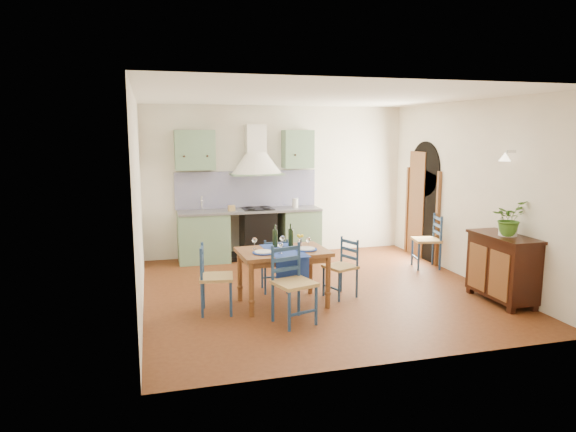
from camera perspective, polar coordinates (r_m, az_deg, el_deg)
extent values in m
plane|color=#48210F|center=(7.67, 3.42, -8.24)|extent=(5.00, 5.00, 0.00)
cube|color=beige|center=(9.76, -1.19, 3.93)|extent=(5.00, 0.04, 2.80)
cube|color=slate|center=(9.35, -9.36, -2.37)|extent=(0.90, 0.60, 0.88)
cube|color=slate|center=(9.69, 1.28, -1.84)|extent=(0.70, 0.60, 0.88)
cube|color=black|center=(9.50, -3.35, -2.08)|extent=(0.60, 0.58, 0.88)
cube|color=slate|center=(9.39, -4.27, 0.63)|extent=(2.60, 0.64, 0.04)
cube|color=silver|center=(9.27, -9.44, 0.38)|extent=(0.45, 0.40, 0.03)
cylinder|color=silver|center=(9.43, -9.57, 1.48)|extent=(0.02, 0.02, 0.26)
cube|color=black|center=(9.42, -3.38, 0.81)|extent=(0.55, 0.48, 0.02)
cube|color=black|center=(9.61, -4.27, -4.41)|extent=(2.60, 0.50, 0.08)
cube|color=#0B094F|center=(9.61, -4.61, 2.99)|extent=(2.65, 0.05, 0.68)
cube|color=slate|center=(9.29, -10.32, 7.23)|extent=(0.70, 0.34, 0.70)
cube|color=slate|center=(9.64, 1.09, 7.44)|extent=(0.55, 0.34, 0.70)
cone|color=beige|center=(9.39, -3.50, 5.85)|extent=(0.96, 0.96, 0.40)
cube|color=beige|center=(9.46, -3.64, 8.60)|extent=(0.36, 0.30, 0.50)
cube|color=beige|center=(8.51, 19.70, 2.61)|extent=(0.04, 5.00, 2.80)
cube|color=black|center=(9.75, 14.77, 0.21)|extent=(0.03, 1.00, 1.65)
cylinder|color=black|center=(9.66, 14.97, 5.05)|extent=(0.03, 1.00, 1.00)
cube|color=brown|center=(9.28, 16.29, -0.30)|extent=(0.06, 0.06, 1.65)
cube|color=brown|center=(10.20, 13.14, 0.67)|extent=(0.06, 0.06, 1.65)
cube|color=brown|center=(9.91, 14.10, 1.29)|extent=(0.04, 0.55, 1.96)
cylinder|color=silver|center=(7.68, 23.59, 6.59)|extent=(0.15, 0.04, 0.04)
cone|color=#FFEDC6|center=(7.62, 22.96, 6.08)|extent=(0.16, 0.16, 0.12)
cube|color=beige|center=(6.99, -16.28, 1.44)|extent=(0.04, 5.00, 2.80)
cube|color=white|center=(7.34, 3.64, 13.14)|extent=(5.00, 5.00, 0.01)
cube|color=brown|center=(6.88, -0.57, -4.05)|extent=(1.22, 0.85, 0.05)
cube|color=brown|center=(6.90, -0.56, -4.57)|extent=(1.10, 0.73, 0.08)
cylinder|color=brown|center=(6.54, -4.08, -8.18)|extent=(0.07, 0.07, 0.70)
cylinder|color=brown|center=(7.14, -5.37, -6.68)|extent=(0.07, 0.07, 0.70)
cylinder|color=brown|center=(6.86, 4.46, -7.35)|extent=(0.07, 0.07, 0.70)
cylinder|color=brown|center=(7.44, 2.52, -6.01)|extent=(0.07, 0.07, 0.70)
cube|color=navy|center=(6.83, -0.44, -3.90)|extent=(0.49, 0.91, 0.01)
cube|color=navy|center=(6.55, 0.52, -6.14)|extent=(0.44, 0.04, 0.38)
cylinder|color=navy|center=(6.70, -2.72, -4.07)|extent=(0.30, 0.30, 0.01)
cylinder|color=silver|center=(6.69, -2.72, -3.99)|extent=(0.24, 0.24, 0.01)
cylinder|color=navy|center=(6.87, 2.03, -3.72)|extent=(0.30, 0.30, 0.01)
cylinder|color=silver|center=(6.87, 2.03, -3.64)|extent=(0.24, 0.24, 0.01)
cylinder|color=black|center=(7.01, -1.44, -2.25)|extent=(0.07, 0.07, 0.32)
cylinder|color=black|center=(7.08, 0.31, -2.14)|extent=(0.07, 0.07, 0.32)
cylinder|color=white|center=(7.09, 1.34, -2.94)|extent=(0.05, 0.05, 0.10)
sphere|color=yellow|center=(7.07, 1.35, -2.23)|extent=(0.10, 0.10, 0.10)
cylinder|color=navy|center=(6.08, 0.14, -10.55)|extent=(0.04, 0.04, 0.49)
cylinder|color=navy|center=(6.32, -1.72, -7.55)|extent=(0.04, 0.04, 0.96)
cylinder|color=navy|center=(6.28, 3.14, -9.91)|extent=(0.04, 0.04, 0.49)
cylinder|color=navy|center=(6.51, 1.21, -7.04)|extent=(0.04, 0.04, 0.96)
cube|color=tan|center=(6.25, 0.70, -7.48)|extent=(0.56, 0.56, 0.04)
cube|color=navy|center=(6.37, -0.23, -5.92)|extent=(0.39, 0.14, 0.05)
cube|color=navy|center=(6.34, -0.23, -4.81)|extent=(0.39, 0.14, 0.05)
cube|color=navy|center=(6.31, -0.23, -3.69)|extent=(0.39, 0.14, 0.05)
cube|color=navy|center=(6.20, 1.67, -10.69)|extent=(0.38, 0.14, 0.03)
cylinder|color=navy|center=(7.77, -0.54, -6.44)|extent=(0.03, 0.03, 0.41)
cylinder|color=navy|center=(7.41, -0.09, -5.64)|extent=(0.03, 0.03, 0.80)
cylinder|color=navy|center=(7.72, -2.89, -6.55)|extent=(0.03, 0.03, 0.41)
cylinder|color=navy|center=(7.36, -2.55, -5.75)|extent=(0.03, 0.03, 0.80)
cube|color=tan|center=(7.53, -1.52, -5.23)|extent=(0.40, 0.40, 0.04)
cube|color=navy|center=(7.35, -1.32, -4.69)|extent=(0.34, 0.05, 0.04)
cube|color=navy|center=(7.33, -1.32, -3.89)|extent=(0.34, 0.05, 0.04)
cube|color=navy|center=(7.31, -1.33, -3.07)|extent=(0.34, 0.05, 0.04)
cube|color=navy|center=(7.75, -1.71, -6.81)|extent=(0.32, 0.05, 0.02)
cylinder|color=navy|center=(6.59, -6.37, -9.18)|extent=(0.04, 0.04, 0.46)
cylinder|color=navy|center=(6.53, -9.57, -7.41)|extent=(0.04, 0.04, 0.89)
cylinder|color=navy|center=(6.93, -6.40, -8.25)|extent=(0.04, 0.04, 0.46)
cylinder|color=navy|center=(6.87, -9.43, -6.56)|extent=(0.04, 0.04, 0.89)
cube|color=tan|center=(6.69, -7.96, -6.74)|extent=(0.47, 0.47, 0.04)
cube|color=navy|center=(6.66, -9.53, -5.74)|extent=(0.08, 0.38, 0.04)
cube|color=navy|center=(6.63, -9.56, -4.74)|extent=(0.08, 0.38, 0.04)
cube|color=navy|center=(6.61, -9.59, -3.74)|extent=(0.08, 0.38, 0.04)
cube|color=navy|center=(6.77, -6.38, -9.10)|extent=(0.08, 0.36, 0.02)
cylinder|color=navy|center=(7.37, 3.98, -7.27)|extent=(0.03, 0.03, 0.42)
cylinder|color=navy|center=(7.53, 5.94, -5.35)|extent=(0.03, 0.03, 0.83)
cylinder|color=navy|center=(7.13, 5.71, -7.86)|extent=(0.03, 0.03, 0.42)
cylinder|color=navy|center=(7.29, 7.69, -5.86)|extent=(0.03, 0.03, 0.83)
cube|color=tan|center=(7.29, 5.84, -5.63)|extent=(0.50, 0.50, 0.04)
cube|color=navy|center=(7.37, 6.82, -4.56)|extent=(0.15, 0.34, 0.04)
cube|color=navy|center=(7.35, 6.84, -3.72)|extent=(0.15, 0.34, 0.04)
cube|color=navy|center=(7.32, 6.85, -2.88)|extent=(0.15, 0.34, 0.04)
cube|color=navy|center=(7.26, 4.82, -7.91)|extent=(0.14, 0.32, 0.02)
cylinder|color=navy|center=(9.29, 13.64, -3.89)|extent=(0.04, 0.04, 0.47)
cylinder|color=navy|center=(9.35, 15.85, -2.48)|extent=(0.04, 0.04, 0.92)
cylinder|color=navy|center=(8.94, 14.31, -4.42)|extent=(0.04, 0.04, 0.47)
cylinder|color=navy|center=(9.01, 16.61, -2.95)|extent=(0.04, 0.04, 0.92)
cube|color=tan|center=(9.12, 15.14, -2.58)|extent=(0.51, 0.51, 0.04)
cube|color=navy|center=(9.15, 16.27, -1.77)|extent=(0.11, 0.39, 0.05)
cube|color=navy|center=(9.13, 16.30, -1.01)|extent=(0.11, 0.39, 0.05)
cube|color=navy|center=(9.11, 16.34, -0.26)|extent=(0.11, 0.39, 0.05)
cube|color=navy|center=(9.13, 13.96, -4.46)|extent=(0.11, 0.37, 0.03)
cube|color=black|center=(7.63, 22.74, -5.25)|extent=(0.45, 1.00, 0.82)
cube|color=black|center=(7.54, 22.94, -2.11)|extent=(0.50, 1.05, 0.04)
cube|color=brown|center=(7.33, 22.39, -6.13)|extent=(0.02, 0.38, 0.63)
cube|color=brown|center=(7.68, 20.30, -5.31)|extent=(0.02, 0.38, 0.63)
cube|color=black|center=(7.32, 23.55, -9.58)|extent=(0.08, 0.08, 0.08)
cube|color=black|center=(7.98, 19.59, -7.78)|extent=(0.08, 0.08, 0.08)
cube|color=black|center=(7.54, 25.65, -9.18)|extent=(0.08, 0.08, 0.08)
cube|color=black|center=(8.18, 21.62, -7.48)|extent=(0.08, 0.08, 0.08)
imported|color=#3A6A1E|center=(7.47, 23.33, -0.22)|extent=(0.54, 0.51, 0.48)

